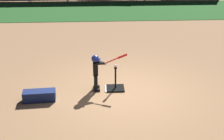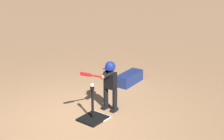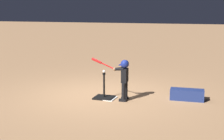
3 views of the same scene
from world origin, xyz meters
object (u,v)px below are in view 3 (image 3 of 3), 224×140
Objects in this scene: baseball at (104,71)px; equipment_bag at (187,95)px; batter_child at (123,75)px; batting_tee at (104,95)px.

baseball is 2.19m from equipment_bag.
equipment_bag is at bearing -165.09° from baseball.
batter_child is at bearing 179.96° from baseball.
baseball is at bearing -0.04° from batter_child.
batter_child reaches higher than baseball.
batting_tee is 9.11× the size of baseball.
batting_tee is at bearing 0.00° from baseball.
baseball is (0.00, 0.00, 0.63)m from batting_tee.
batter_child is 1.26× the size of equipment_bag.
batter_child is 0.52m from baseball.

